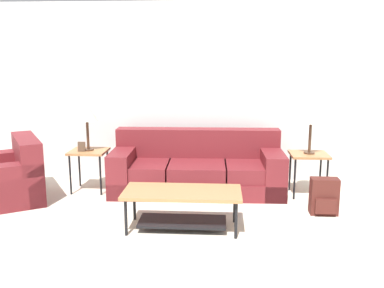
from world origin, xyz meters
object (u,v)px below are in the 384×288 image
(coffee_table, at_px, (182,201))
(side_table_right, at_px, (309,158))
(armchair, at_px, (7,178))
(table_lamp_right, at_px, (311,116))
(backpack, at_px, (324,197))
(table_lamp_left, at_px, (87,114))
(couch, at_px, (197,170))
(side_table_left, at_px, (89,155))

(coffee_table, xyz_separation_m, side_table_right, (1.57, 1.25, 0.19))
(armchair, bearing_deg, table_lamp_right, 6.76)
(side_table_right, relative_size, backpack, 1.32)
(table_lamp_right, bearing_deg, table_lamp_left, 180.00)
(side_table_right, relative_size, table_lamp_right, 0.91)
(couch, xyz_separation_m, armchair, (-2.42, -0.56, -0.01))
(side_table_left, bearing_deg, coffee_table, -41.87)
(coffee_table, relative_size, table_lamp_left, 1.99)
(table_lamp_right, relative_size, backpack, 1.45)
(side_table_left, distance_m, side_table_right, 2.96)
(coffee_table, bearing_deg, side_table_left, 138.13)
(side_table_right, height_order, table_lamp_left, table_lamp_left)
(couch, bearing_deg, side_table_right, -3.67)
(side_table_left, relative_size, backpack, 1.32)
(table_lamp_right, height_order, backpack, table_lamp_right)
(coffee_table, distance_m, table_lamp_left, 2.02)
(armchair, height_order, coffee_table, armchair)
(couch, distance_m, coffee_table, 1.35)
(table_lamp_right, bearing_deg, side_table_right, -90.00)
(table_lamp_left, distance_m, table_lamp_right, 2.96)
(coffee_table, relative_size, side_table_left, 2.20)
(coffee_table, distance_m, backpack, 1.71)
(backpack, bearing_deg, coffee_table, -161.50)
(table_lamp_left, xyz_separation_m, table_lamp_right, (2.96, 0.00, 0.00))
(armchair, distance_m, side_table_left, 1.07)
(coffee_table, relative_size, table_lamp_right, 1.99)
(side_table_left, distance_m, table_lamp_left, 0.57)
(coffee_table, distance_m, table_lamp_right, 2.14)
(table_lamp_left, bearing_deg, backpack, -13.21)
(couch, bearing_deg, armchair, -167.02)
(side_table_left, bearing_deg, couch, 3.67)
(side_table_left, distance_m, backpack, 3.11)
(couch, relative_size, armchair, 1.70)
(armchair, bearing_deg, coffee_table, -18.63)
(armchair, bearing_deg, couch, 12.98)
(couch, bearing_deg, backpack, -27.61)
(armchair, distance_m, table_lamp_left, 1.31)
(side_table_left, bearing_deg, side_table_right, 0.00)
(couch, height_order, side_table_left, couch)
(table_lamp_left, bearing_deg, side_table_left, -75.96)
(couch, distance_m, table_lamp_left, 1.67)
(side_table_left, bearing_deg, table_lamp_left, 104.04)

